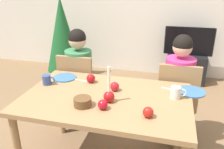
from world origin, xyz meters
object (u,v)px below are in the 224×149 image
at_px(plate_left, 65,78).
at_px(apple_by_left_plate, 91,78).
at_px(tv_stand, 185,68).
at_px(mug_left, 47,80).
at_px(plate_right, 191,92).
at_px(chair_right, 177,97).
at_px(candle_centerpiece, 109,95).
at_px(person_left_child, 80,80).
at_px(bowl_walnuts, 83,102).
at_px(apple_near_candle, 115,86).
at_px(tv, 189,41).
at_px(apple_far_edge, 148,112).
at_px(chair_left, 79,86).
at_px(christmas_tree, 62,35).
at_px(apple_by_right_mug, 103,105).
at_px(dining_table, 106,105).
at_px(mug_right, 176,92).
at_px(person_right_child, 177,91).

distance_m(plate_left, apple_by_left_plate, 0.29).
xyz_separation_m(tv_stand, mug_left, (-1.37, -2.20, 0.56)).
relative_size(plate_right, apple_by_left_plate, 2.88).
xyz_separation_m(chair_right, candle_centerpiece, (-0.55, -0.69, 0.30)).
distance_m(person_left_child, bowl_walnuts, 0.94).
distance_m(chair_right, apple_near_candle, 0.79).
distance_m(chair_right, tv_stand, 1.72).
bearing_deg(tv, apple_far_edge, -98.82).
height_order(plate_right, apple_by_left_plate, apple_by_left_plate).
relative_size(candle_centerpiece, apple_far_edge, 3.80).
distance_m(chair_left, mug_left, 0.59).
relative_size(christmas_tree, apple_by_right_mug, 19.27).
bearing_deg(candle_centerpiece, plate_left, 147.23).
relative_size(chair_right, apple_far_edge, 11.39).
xyz_separation_m(chair_right, mug_left, (-1.20, -0.51, 0.28)).
bearing_deg(apple_by_left_plate, tv_stand, 64.39).
xyz_separation_m(chair_left, christmas_tree, (-0.84, 1.36, 0.26)).
distance_m(tv, apple_far_edge, 2.56).
xyz_separation_m(dining_table, tv_stand, (0.77, 2.30, -0.43)).
distance_m(person_left_child, apple_near_candle, 0.78).
relative_size(dining_table, tv_stand, 2.19).
xyz_separation_m(chair_right, plate_left, (-1.11, -0.33, 0.24)).
xyz_separation_m(chair_left, mug_right, (1.07, -0.49, 0.29)).
bearing_deg(person_left_child, bowl_walnuts, -66.12).
relative_size(tv_stand, apple_by_left_plate, 7.69).
relative_size(bowl_walnuts, apple_by_right_mug, 1.80).
xyz_separation_m(dining_table, plate_right, (0.70, 0.26, 0.09)).
xyz_separation_m(dining_table, person_left_child, (-0.50, 0.64, -0.10)).
xyz_separation_m(person_right_child, plate_right, (0.10, -0.38, 0.19)).
distance_m(tv_stand, plate_right, 2.10).
height_order(candle_centerpiece, plate_right, candle_centerpiece).
relative_size(person_left_child, apple_by_right_mug, 15.18).
distance_m(tv, plate_left, 2.39).
distance_m(chair_left, christmas_tree, 1.62).
bearing_deg(plate_right, apple_far_edge, -123.28).
relative_size(candle_centerpiece, plate_right, 1.25).
bearing_deg(apple_by_left_plate, candle_centerpiece, -50.58).
height_order(person_left_child, plate_left, person_left_child).
distance_m(candle_centerpiece, mug_left, 0.67).
xyz_separation_m(dining_table, apple_by_right_mug, (0.03, -0.20, 0.12)).
distance_m(chair_right, mug_left, 1.33).
xyz_separation_m(tv, bowl_walnuts, (-0.90, -2.50, 0.07)).
xyz_separation_m(bowl_walnuts, apple_far_edge, (0.51, -0.03, 0.01)).
xyz_separation_m(chair_left, chair_right, (1.10, 0.00, 0.00)).
height_order(christmas_tree, plate_right, christmas_tree).
bearing_deg(apple_near_candle, mug_right, -0.72).
bearing_deg(bowl_walnuts, apple_by_left_plate, 100.98).
bearing_deg(chair_left, apple_near_candle, -41.41).
bearing_deg(apple_near_candle, bowl_walnuts, -118.73).
bearing_deg(mug_right, chair_left, 155.46).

